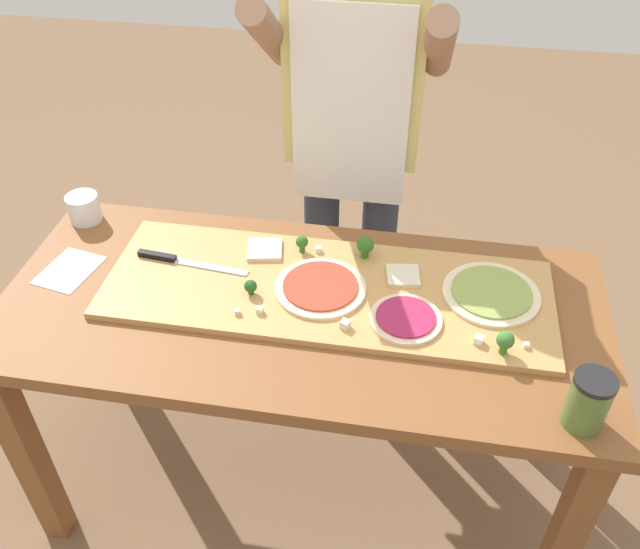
{
  "coord_description": "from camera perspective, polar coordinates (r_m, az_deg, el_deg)",
  "views": [
    {
      "loc": [
        0.26,
        -1.25,
        1.97
      ],
      "look_at": [
        0.04,
        0.08,
        0.84
      ],
      "focal_mm": 37.76,
      "sensor_mm": 36.0,
      "label": 1
    }
  ],
  "objects": [
    {
      "name": "cheese_crumble_b",
      "position": [
        1.66,
        17.09,
        -5.75
      ],
      "size": [
        0.01,
        0.01,
        0.01
      ],
      "primitive_type": "cube",
      "rotation": [
        0.0,
        0.0,
        0.05
      ],
      "color": "white",
      "rests_on": "cutting_board"
    },
    {
      "name": "chefs_knife",
      "position": [
        1.87,
        -12.04,
        1.21
      ],
      "size": [
        0.32,
        0.05,
        0.02
      ],
      "color": "#B7BABF",
      "rests_on": "cutting_board"
    },
    {
      "name": "pizza_slice_far_right",
      "position": [
        1.79,
        7.05,
        -0.1
      ],
      "size": [
        0.1,
        0.1,
        0.01
      ],
      "primitive_type": "cube",
      "rotation": [
        0.0,
        0.0,
        0.15
      ],
      "color": "beige",
      "rests_on": "cutting_board"
    },
    {
      "name": "sauce_jar",
      "position": [
        1.53,
        21.78,
        -9.94
      ],
      "size": [
        0.09,
        0.09,
        0.14
      ],
      "color": "#517033",
      "rests_on": "prep_table"
    },
    {
      "name": "recipe_note",
      "position": [
        1.96,
        -20.49,
        0.35
      ],
      "size": [
        0.16,
        0.19,
        0.0
      ],
      "primitive_type": "cube",
      "rotation": [
        0.0,
        0.0,
        -0.19
      ],
      "color": "white",
      "rests_on": "prep_table"
    },
    {
      "name": "ground_plane",
      "position": [
        2.34,
        -1.26,
        -17.07
      ],
      "size": [
        8.0,
        8.0,
        0.0
      ],
      "primitive_type": "plane",
      "color": "brown"
    },
    {
      "name": "cutting_board",
      "position": [
        1.76,
        0.6,
        -1.28
      ],
      "size": [
        1.17,
        0.41,
        0.02
      ],
      "primitive_type": "cube",
      "color": "tan",
      "rests_on": "prep_table"
    },
    {
      "name": "pizza_whole_pesto_green",
      "position": [
        1.78,
        14.31,
        -1.55
      ],
      "size": [
        0.25,
        0.25,
        0.02
      ],
      "color": "beige",
      "rests_on": "cutting_board"
    },
    {
      "name": "prep_table",
      "position": [
        1.81,
        -1.56,
        -5.36
      ],
      "size": [
        1.56,
        0.71,
        0.8
      ],
      "color": "brown",
      "rests_on": "ground"
    },
    {
      "name": "pizza_whole_beet_magenta",
      "position": [
        1.67,
        7.27,
        -3.72
      ],
      "size": [
        0.18,
        0.18,
        0.02
      ],
      "color": "beige",
      "rests_on": "cutting_board"
    },
    {
      "name": "cheese_crumble_e",
      "position": [
        1.64,
        13.31,
        -5.41
      ],
      "size": [
        0.03,
        0.03,
        0.02
      ],
      "primitive_type": "cube",
      "rotation": [
        0.0,
        0.0,
        1.29
      ],
      "color": "white",
      "rests_on": "cutting_board"
    },
    {
      "name": "flour_cup",
      "position": [
        2.12,
        -19.36,
        5.23
      ],
      "size": [
        0.09,
        0.09,
        0.08
      ],
      "color": "white",
      "rests_on": "prep_table"
    },
    {
      "name": "pizza_slice_far_left",
      "position": [
        1.87,
        -4.71,
        2.12
      ],
      "size": [
        0.11,
        0.11,
        0.01
      ],
      "primitive_type": "cube",
      "rotation": [
        0.0,
        0.0,
        0.19
      ],
      "color": "beige",
      "rests_on": "cutting_board"
    },
    {
      "name": "pizza_whole_tomato_red",
      "position": [
        1.74,
        0.04,
        -1.1
      ],
      "size": [
        0.24,
        0.24,
        0.02
      ],
      "color": "beige",
      "rests_on": "cutting_board"
    },
    {
      "name": "cheese_crumble_c",
      "position": [
        1.64,
        2.15,
        -4.24
      ],
      "size": [
        0.03,
        0.03,
        0.02
      ],
      "primitive_type": "cube",
      "rotation": [
        0.0,
        0.0,
        1.2
      ],
      "color": "silver",
      "rests_on": "cutting_board"
    },
    {
      "name": "broccoli_floret_center_left",
      "position": [
        1.61,
        15.43,
        -5.45
      ],
      "size": [
        0.04,
        0.04,
        0.06
      ],
      "color": "#3F7220",
      "rests_on": "cutting_board"
    },
    {
      "name": "broccoli_floret_back_mid",
      "position": [
        1.73,
        -5.89,
        -0.97
      ],
      "size": [
        0.03,
        0.03,
        0.04
      ],
      "color": "#2C5915",
      "rests_on": "cutting_board"
    },
    {
      "name": "cheese_crumble_f",
      "position": [
        1.86,
        -0.13,
        2.14
      ],
      "size": [
        0.02,
        0.02,
        0.02
      ],
      "primitive_type": "cube",
      "rotation": [
        0.0,
        0.0,
        0.17
      ],
      "color": "silver",
      "rests_on": "cutting_board"
    },
    {
      "name": "broccoli_floret_back_left",
      "position": [
        1.85,
        -1.54,
        2.73
      ],
      "size": [
        0.03,
        0.03,
        0.05
      ],
      "color": "#366618",
      "rests_on": "cutting_board"
    },
    {
      "name": "cook_center",
      "position": [
        2.11,
        2.87,
        12.58
      ],
      "size": [
        0.54,
        0.39,
        1.67
      ],
      "color": "#333847",
      "rests_on": "ground"
    },
    {
      "name": "cheese_crumble_d",
      "position": [
        1.69,
        -7.03,
        -3.14
      ],
      "size": [
        0.02,
        0.02,
        0.01
      ],
      "primitive_type": "cube",
      "rotation": [
        0.0,
        0.0,
        0.29
      ],
      "color": "silver",
      "rests_on": "cutting_board"
    },
    {
      "name": "cheese_crumble_a",
      "position": [
        1.68,
        -5.12,
        -3.03
      ],
      "size": [
        0.02,
        0.02,
        0.02
      ],
      "primitive_type": "cube",
      "rotation": [
        0.0,
        0.0,
        1.51
      ],
      "color": "silver",
      "rests_on": "cutting_board"
    },
    {
      "name": "broccoli_floret_back_right",
      "position": [
        1.83,
        3.86,
        2.45
      ],
      "size": [
        0.05,
        0.05,
        0.06
      ],
      "color": "#366618",
      "rests_on": "cutting_board"
    }
  ]
}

